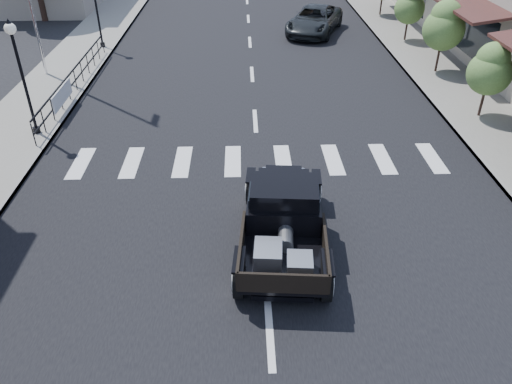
{
  "coord_description": "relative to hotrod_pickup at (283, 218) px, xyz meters",
  "views": [
    {
      "loc": [
        -0.48,
        -9.87,
        7.81
      ],
      "look_at": [
        -0.16,
        0.65,
        1.0
      ],
      "focal_mm": 35.0,
      "sensor_mm": 36.0,
      "label": 1
    }
  ],
  "objects": [
    {
      "name": "ground",
      "position": [
        -0.46,
        0.28,
        -0.84
      ],
      "size": [
        120.0,
        120.0,
        0.0
      ],
      "primitive_type": "plane",
      "color": "black",
      "rests_on": "ground"
    },
    {
      "name": "road",
      "position": [
        -0.46,
        15.28,
        -0.83
      ],
      "size": [
        14.0,
        80.0,
        0.02
      ],
      "primitive_type": "cube",
      "color": "black",
      "rests_on": "ground"
    },
    {
      "name": "road_markings",
      "position": [
        -0.46,
        10.28,
        -0.84
      ],
      "size": [
        12.0,
        60.0,
        0.06
      ],
      "primitive_type": null,
      "color": "silver",
      "rests_on": "ground"
    },
    {
      "name": "sidewalk_left",
      "position": [
        -8.96,
        15.28,
        -0.77
      ],
      "size": [
        3.0,
        80.0,
        0.15
      ],
      "primitive_type": "cube",
      "color": "gray",
      "rests_on": "ground"
    },
    {
      "name": "sidewalk_right",
      "position": [
        8.04,
        15.28,
        -0.77
      ],
      "size": [
        3.0,
        80.0,
        0.15
      ],
      "primitive_type": "cube",
      "color": "gray",
      "rests_on": "ground"
    },
    {
      "name": "railing",
      "position": [
        -7.76,
        10.28,
        -0.19
      ],
      "size": [
        0.08,
        10.0,
        1.0
      ],
      "primitive_type": null,
      "color": "black",
      "rests_on": "sidewalk_left"
    },
    {
      "name": "banner",
      "position": [
        -7.68,
        8.28,
        -0.39
      ],
      "size": [
        0.04,
        2.2,
        0.6
      ],
      "primitive_type": null,
      "color": "silver",
      "rests_on": "sidewalk_left"
    },
    {
      "name": "lamp_post_b",
      "position": [
        -8.06,
        6.28,
        1.23
      ],
      "size": [
        0.36,
        0.36,
        3.84
      ],
      "primitive_type": null,
      "color": "black",
      "rests_on": "sidewalk_left"
    },
    {
      "name": "lamp_post_c",
      "position": [
        -8.06,
        16.28,
        1.23
      ],
      "size": [
        0.36,
        0.36,
        3.84
      ],
      "primitive_type": null,
      "color": "black",
      "rests_on": "sidewalk_left"
    },
    {
      "name": "small_tree_b",
      "position": [
        7.84,
        7.24,
        0.61
      ],
      "size": [
        1.56,
        1.56,
        2.6
      ],
      "primitive_type": null,
      "color": "#4F7435",
      "rests_on": "sidewalk_right"
    },
    {
      "name": "small_tree_c",
      "position": [
        7.84,
        12.08,
        0.79
      ],
      "size": [
        1.79,
        1.79,
        2.98
      ],
      "primitive_type": null,
      "color": "#4F7435",
      "rests_on": "sidewalk_right"
    },
    {
      "name": "small_tree_d",
      "position": [
        7.84,
        17.04,
        0.59
      ],
      "size": [
        1.54,
        1.54,
        2.57
      ],
      "primitive_type": null,
      "color": "#4F7435",
      "rests_on": "sidewalk_right"
    },
    {
      "name": "hotrod_pickup",
      "position": [
        0.0,
        0.0,
        0.0
      ],
      "size": [
        2.65,
        5.04,
        1.69
      ],
      "primitive_type": null,
      "rotation": [
        0.0,
        0.0,
        -0.08
      ],
      "color": "black",
      "rests_on": "ground"
    },
    {
      "name": "second_car",
      "position": [
        3.2,
        18.98,
        -0.13
      ],
      "size": [
        4.05,
        5.63,
        1.42
      ],
      "primitive_type": "imported",
      "rotation": [
        0.0,
        0.0,
        -0.37
      ],
      "color": "black",
      "rests_on": "ground"
    }
  ]
}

